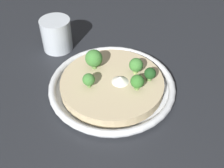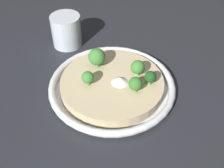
# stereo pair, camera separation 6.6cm
# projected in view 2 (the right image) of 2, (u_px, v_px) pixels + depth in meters

# --- Properties ---
(ground_plane) EXTENTS (6.00, 6.00, 0.00)m
(ground_plane) POSITION_uv_depth(u_px,v_px,m) (112.00, 89.00, 0.67)
(ground_plane) COLOR #23262B
(risotto_bowl) EXTENTS (0.30, 0.30, 0.03)m
(risotto_bowl) POSITION_uv_depth(u_px,v_px,m) (112.00, 85.00, 0.66)
(risotto_bowl) COLOR silver
(risotto_bowl) RESTS_ON ground_plane
(cheese_sprinkle) EXTENTS (0.04, 0.04, 0.02)m
(cheese_sprinkle) POSITION_uv_depth(u_px,v_px,m) (120.00, 80.00, 0.64)
(cheese_sprinkle) COLOR white
(cheese_sprinkle) RESTS_ON risotto_bowl
(broccoli_front) EXTENTS (0.03, 0.03, 0.04)m
(broccoli_front) POSITION_uv_depth(u_px,v_px,m) (135.00, 84.00, 0.61)
(broccoli_front) COLOR #668E47
(broccoli_front) RESTS_ON risotto_bowl
(broccoli_back_right) EXTENTS (0.04, 0.04, 0.05)m
(broccoli_back_right) POSITION_uv_depth(u_px,v_px,m) (97.00, 57.00, 0.67)
(broccoli_back_right) COLOR #668E47
(broccoli_back_right) RESTS_ON risotto_bowl
(broccoli_left) EXTENTS (0.03, 0.03, 0.04)m
(broccoli_left) POSITION_uv_depth(u_px,v_px,m) (88.00, 78.00, 0.63)
(broccoli_left) COLOR #668E47
(broccoli_left) RESTS_ON risotto_bowl
(broccoli_right) EXTENTS (0.03, 0.03, 0.04)m
(broccoli_right) POSITION_uv_depth(u_px,v_px,m) (138.00, 67.00, 0.65)
(broccoli_right) COLOR #84A856
(broccoli_right) RESTS_ON risotto_bowl
(broccoli_front_right) EXTENTS (0.03, 0.03, 0.03)m
(broccoli_front_right) POSITION_uv_depth(u_px,v_px,m) (150.00, 77.00, 0.63)
(broccoli_front_right) COLOR #668E47
(broccoli_front_right) RESTS_ON risotto_bowl
(drinking_glass) EXTENTS (0.08, 0.08, 0.09)m
(drinking_glass) POSITION_uv_depth(u_px,v_px,m) (66.00, 31.00, 0.78)
(drinking_glass) COLOR silver
(drinking_glass) RESTS_ON ground_plane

